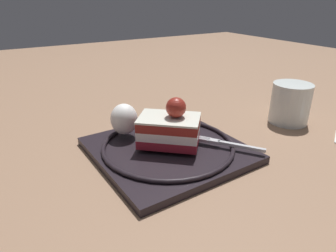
# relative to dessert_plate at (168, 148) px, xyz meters

# --- Properties ---
(ground_plane) EXTENTS (2.40, 2.40, 0.00)m
(ground_plane) POSITION_rel_dessert_plate_xyz_m (0.03, -0.01, -0.01)
(ground_plane) COLOR #8E6A50
(dessert_plate) EXTENTS (0.23, 0.23, 0.02)m
(dessert_plate) POSITION_rel_dessert_plate_xyz_m (0.00, 0.00, 0.00)
(dessert_plate) COLOR black
(dessert_plate) RESTS_ON ground_plane
(cake_slice) EXTENTS (0.11, 0.11, 0.08)m
(cake_slice) POSITION_rel_dessert_plate_xyz_m (-0.00, -0.00, 0.04)
(cake_slice) COLOR maroon
(cake_slice) RESTS_ON dessert_plate
(whipped_cream_dollop) EXTENTS (0.05, 0.05, 0.05)m
(whipped_cream_dollop) POSITION_rel_dessert_plate_xyz_m (0.07, 0.04, 0.04)
(whipped_cream_dollop) COLOR white
(whipped_cream_dollop) RESTS_ON dessert_plate
(fork) EXTENTS (0.10, 0.07, 0.00)m
(fork) POSITION_rel_dessert_plate_xyz_m (-0.05, -0.08, 0.01)
(fork) COLOR silver
(fork) RESTS_ON dessert_plate
(drink_glass_near) EXTENTS (0.08, 0.08, 0.08)m
(drink_glass_near) POSITION_rel_dessert_plate_xyz_m (-0.01, -0.28, 0.03)
(drink_glass_near) COLOR white
(drink_glass_near) RESTS_ON ground_plane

